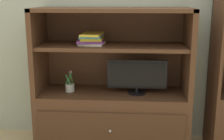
% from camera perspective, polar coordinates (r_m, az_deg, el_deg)
% --- Properties ---
extents(painted_rear_wall, '(6.00, 0.10, 2.80)m').
position_cam_1_polar(painted_rear_wall, '(3.37, 0.51, 10.64)').
color(painted_rear_wall, '#ADB29E').
rests_on(painted_rear_wall, ground_plane).
extents(media_console, '(1.57, 0.58, 1.47)m').
position_cam_1_polar(media_console, '(3.22, 0.07, -6.47)').
color(media_console, '#4C2D1C').
rests_on(media_console, ground_plane).
extents(tv_monitor, '(0.60, 0.19, 0.35)m').
position_cam_1_polar(tv_monitor, '(3.09, 4.75, -1.12)').
color(tv_monitor, black).
rests_on(tv_monitor, media_console).
extents(potted_plant, '(0.10, 0.11, 0.22)m').
position_cam_1_polar(potted_plant, '(3.21, -7.95, -3.21)').
color(potted_plant, beige).
rests_on(potted_plant, media_console).
extents(magazine_stack, '(0.28, 0.34, 0.12)m').
position_cam_1_polar(magazine_stack, '(3.06, -3.86, 5.92)').
color(magazine_stack, silver).
rests_on(magazine_stack, media_console).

